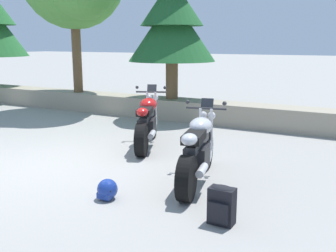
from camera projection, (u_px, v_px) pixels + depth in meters
name	position (u px, v px, depth m)	size (l,w,h in m)	color
ground_plane	(44.00, 166.00, 6.72)	(120.00, 120.00, 0.00)	gray
stone_wall	(172.00, 109.00, 10.81)	(36.00, 0.80, 0.55)	gray
motorcycle_red_near_left	(147.00, 123.00, 7.91)	(1.03, 1.97, 1.18)	black
motorcycle_silver_centre	(198.00, 151.00, 5.86)	(0.81, 2.05, 1.18)	black
rider_backpack	(222.00, 204.00, 4.53)	(0.30, 0.27, 0.47)	black
rider_helmet	(107.00, 190.00, 5.27)	(0.28, 0.28, 0.28)	navy
pine_tree_mid_right	(172.00, 20.00, 10.33)	(2.33, 2.33, 3.61)	brown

